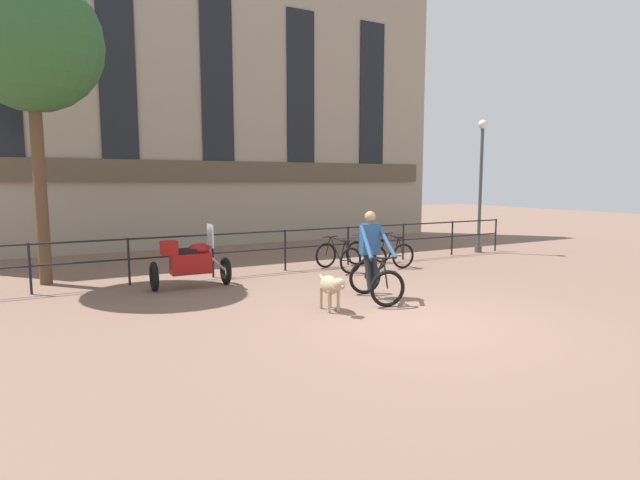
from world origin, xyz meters
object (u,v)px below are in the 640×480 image
object	(u,v)px
parked_bicycle_mid_right	(392,252)
street_lamp	(481,179)
dog	(331,286)
parked_motorcycle	(190,262)
parked_bicycle_near_lamp	(338,257)
cyclist_with_bike	(373,260)
parked_bicycle_mid_left	(366,255)

from	to	relation	value
parked_bicycle_mid_right	street_lamp	bearing A→B (deg)	-165.77
street_lamp	dog	bearing A→B (deg)	-152.25
parked_motorcycle	parked_bicycle_near_lamp	distance (m)	3.82
parked_motorcycle	parked_bicycle_near_lamp	size ratio (longest dim) A/B	1.41
dog	street_lamp	bearing A→B (deg)	31.92
dog	parked_bicycle_mid_right	distance (m)	5.07
dog	parked_bicycle_near_lamp	size ratio (longest dim) A/B	0.81
parked_bicycle_mid_right	parked_bicycle_near_lamp	bearing A→B (deg)	3.95
cyclist_with_bike	parked_motorcycle	bearing A→B (deg)	148.80
parked_motorcycle	parked_bicycle_mid_right	bearing A→B (deg)	-86.40
parked_motorcycle	parked_bicycle_mid_right	distance (m)	5.51
cyclist_with_bike	parked_motorcycle	size ratio (longest dim) A/B	1.03
parked_bicycle_mid_right	street_lamp	world-z (taller)	street_lamp
parked_bicycle_mid_right	dog	bearing A→B (deg)	45.36
parked_bicycle_near_lamp	street_lamp	xyz separation A→B (m)	(5.63, 0.71, 1.98)
parked_motorcycle	parked_bicycle_mid_left	xyz separation A→B (m)	(4.65, 0.23, -0.20)
parked_bicycle_near_lamp	parked_bicycle_mid_right	xyz separation A→B (m)	(1.70, -0.00, 0.00)
parked_motorcycle	parked_bicycle_mid_right	world-z (taller)	parked_motorcycle
parked_bicycle_mid_left	parked_bicycle_mid_right	size ratio (longest dim) A/B	1.01
cyclist_with_bike	street_lamp	world-z (taller)	street_lamp
cyclist_with_bike	parked_bicycle_mid_right	size ratio (longest dim) A/B	1.47
dog	parked_motorcycle	size ratio (longest dim) A/B	0.58
parked_motorcycle	parked_bicycle_near_lamp	xyz separation A→B (m)	(3.81, 0.23, -0.20)
cyclist_with_bike	street_lamp	size ratio (longest dim) A/B	0.41
cyclist_with_bike	street_lamp	xyz separation A→B (m)	(6.54, 3.62, 1.58)
dog	parked_bicycle_mid_left	bearing A→B (deg)	52.82
dog	parked_bicycle_mid_right	xyz separation A→B (m)	(3.80, 3.35, -0.10)
cyclist_with_bike	parked_bicycle_mid_right	world-z (taller)	cyclist_with_bike
parked_bicycle_mid_right	street_lamp	distance (m)	4.46
parked_bicycle_mid_left	street_lamp	world-z (taller)	street_lamp
parked_bicycle_mid_left	street_lamp	size ratio (longest dim) A/B	0.28
parked_motorcycle	street_lamp	xyz separation A→B (m)	(9.43, 0.95, 1.78)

